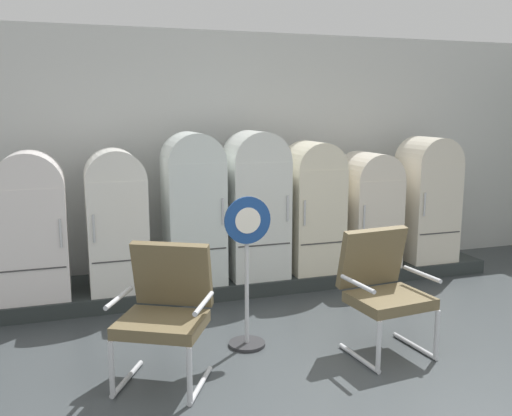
{
  "coord_description": "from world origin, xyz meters",
  "views": [
    {
      "loc": [
        -1.86,
        -2.95,
        2.05
      ],
      "look_at": [
        0.02,
        2.75,
        0.97
      ],
      "focal_mm": 38.96,
      "sensor_mm": 36.0,
      "label": 1
    }
  ],
  "objects_px": {
    "refrigerator_1": "(116,215)",
    "armchair_right": "(383,284)",
    "refrigerator_0": "(31,221)",
    "refrigerator_4": "(313,203)",
    "refrigerator_2": "(193,203)",
    "refrigerator_6": "(427,195)",
    "refrigerator_3": "(256,200)",
    "sign_stand": "(247,281)",
    "refrigerator_5": "(368,206)",
    "armchair_left": "(166,306)"
  },
  "relations": [
    {
      "from": "refrigerator_1",
      "to": "sign_stand",
      "type": "height_order",
      "value": "refrigerator_1"
    },
    {
      "from": "refrigerator_0",
      "to": "armchair_right",
      "type": "height_order",
      "value": "refrigerator_0"
    },
    {
      "from": "refrigerator_2",
      "to": "refrigerator_5",
      "type": "xyz_separation_m",
      "value": [
        2.16,
        0.03,
        -0.15
      ]
    },
    {
      "from": "refrigerator_4",
      "to": "sign_stand",
      "type": "distance_m",
      "value": 2.0
    },
    {
      "from": "armchair_left",
      "to": "refrigerator_1",
      "type": "bearing_deg",
      "value": 96.28
    },
    {
      "from": "refrigerator_1",
      "to": "refrigerator_2",
      "type": "height_order",
      "value": "refrigerator_2"
    },
    {
      "from": "refrigerator_2",
      "to": "refrigerator_5",
      "type": "bearing_deg",
      "value": 0.75
    },
    {
      "from": "refrigerator_0",
      "to": "refrigerator_4",
      "type": "bearing_deg",
      "value": -0.06
    },
    {
      "from": "sign_stand",
      "to": "armchair_left",
      "type": "bearing_deg",
      "value": -154.46
    },
    {
      "from": "armchair_left",
      "to": "armchair_right",
      "type": "relative_size",
      "value": 1.0
    },
    {
      "from": "refrigerator_1",
      "to": "armchair_right",
      "type": "xyz_separation_m",
      "value": [
        2.03,
        -1.93,
        -0.36
      ]
    },
    {
      "from": "armchair_left",
      "to": "refrigerator_0",
      "type": "bearing_deg",
      "value": 119.03
    },
    {
      "from": "refrigerator_1",
      "to": "refrigerator_5",
      "type": "xyz_separation_m",
      "value": [
        2.98,
        0.01,
        -0.06
      ]
    },
    {
      "from": "refrigerator_0",
      "to": "refrigerator_4",
      "type": "xyz_separation_m",
      "value": [
        3.06,
        -0.0,
        0.03
      ]
    },
    {
      "from": "refrigerator_1",
      "to": "sign_stand",
      "type": "distance_m",
      "value": 1.83
    },
    {
      "from": "refrigerator_0",
      "to": "refrigerator_2",
      "type": "bearing_deg",
      "value": -0.12
    },
    {
      "from": "refrigerator_1",
      "to": "refrigerator_3",
      "type": "bearing_deg",
      "value": -0.87
    },
    {
      "from": "refrigerator_3",
      "to": "refrigerator_4",
      "type": "xyz_separation_m",
      "value": [
        0.7,
        0.01,
        -0.07
      ]
    },
    {
      "from": "refrigerator_3",
      "to": "refrigerator_6",
      "type": "height_order",
      "value": "refrigerator_3"
    },
    {
      "from": "refrigerator_3",
      "to": "sign_stand",
      "type": "height_order",
      "value": "refrigerator_3"
    },
    {
      "from": "refrigerator_3",
      "to": "refrigerator_6",
      "type": "relative_size",
      "value": 1.07
    },
    {
      "from": "refrigerator_1",
      "to": "refrigerator_4",
      "type": "relative_size",
      "value": 0.98
    },
    {
      "from": "armchair_left",
      "to": "refrigerator_3",
      "type": "bearing_deg",
      "value": 54.41
    },
    {
      "from": "refrigerator_0",
      "to": "refrigerator_2",
      "type": "xyz_separation_m",
      "value": [
        1.64,
        -0.0,
        0.1
      ]
    },
    {
      "from": "refrigerator_4",
      "to": "refrigerator_3",
      "type": "bearing_deg",
      "value": -179.53
    },
    {
      "from": "refrigerator_0",
      "to": "armchair_left",
      "type": "xyz_separation_m",
      "value": [
        1.03,
        -1.86,
        -0.35
      ]
    },
    {
      "from": "armchair_right",
      "to": "refrigerator_6",
      "type": "bearing_deg",
      "value": 47.38
    },
    {
      "from": "refrigerator_2",
      "to": "refrigerator_6",
      "type": "relative_size",
      "value": 1.06
    },
    {
      "from": "refrigerator_2",
      "to": "refrigerator_6",
      "type": "xyz_separation_m",
      "value": [
        2.97,
        -0.0,
        -0.05
      ]
    },
    {
      "from": "refrigerator_2",
      "to": "armchair_right",
      "type": "height_order",
      "value": "refrigerator_2"
    },
    {
      "from": "refrigerator_4",
      "to": "armchair_left",
      "type": "bearing_deg",
      "value": -137.52
    },
    {
      "from": "refrigerator_2",
      "to": "refrigerator_6",
      "type": "bearing_deg",
      "value": -0.09
    },
    {
      "from": "refrigerator_6",
      "to": "armchair_left",
      "type": "relative_size",
      "value": 1.48
    },
    {
      "from": "armchair_right",
      "to": "sign_stand",
      "type": "bearing_deg",
      "value": 158.49
    },
    {
      "from": "refrigerator_1",
      "to": "refrigerator_3",
      "type": "relative_size",
      "value": 0.9
    },
    {
      "from": "armchair_left",
      "to": "refrigerator_6",
      "type": "bearing_deg",
      "value": 27.34
    },
    {
      "from": "armchair_right",
      "to": "refrigerator_0",
      "type": "bearing_deg",
      "value": 146.09
    },
    {
      "from": "sign_stand",
      "to": "refrigerator_3",
      "type": "bearing_deg",
      "value": 69.1
    },
    {
      "from": "refrigerator_1",
      "to": "refrigerator_0",
      "type": "bearing_deg",
      "value": -178.99
    },
    {
      "from": "refrigerator_1",
      "to": "refrigerator_6",
      "type": "height_order",
      "value": "refrigerator_6"
    },
    {
      "from": "refrigerator_1",
      "to": "armchair_right",
      "type": "bearing_deg",
      "value": -43.62
    },
    {
      "from": "refrigerator_3",
      "to": "refrigerator_4",
      "type": "height_order",
      "value": "refrigerator_3"
    },
    {
      "from": "refrigerator_4",
      "to": "armchair_left",
      "type": "height_order",
      "value": "refrigerator_4"
    },
    {
      "from": "refrigerator_4",
      "to": "refrigerator_6",
      "type": "distance_m",
      "value": 1.55
    },
    {
      "from": "armchair_right",
      "to": "sign_stand",
      "type": "xyz_separation_m",
      "value": [
        -1.07,
        0.42,
        0.01
      ]
    },
    {
      "from": "armchair_right",
      "to": "refrigerator_5",
      "type": "bearing_deg",
      "value": 63.9
    },
    {
      "from": "refrigerator_0",
      "to": "sign_stand",
      "type": "height_order",
      "value": "refrigerator_0"
    },
    {
      "from": "refrigerator_3",
      "to": "refrigerator_6",
      "type": "xyz_separation_m",
      "value": [
        2.26,
        0.0,
        -0.05
      ]
    },
    {
      "from": "armchair_right",
      "to": "refrigerator_2",
      "type": "bearing_deg",
      "value": 122.32
    },
    {
      "from": "refrigerator_3",
      "to": "armchair_left",
      "type": "relative_size",
      "value": 1.58
    }
  ]
}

